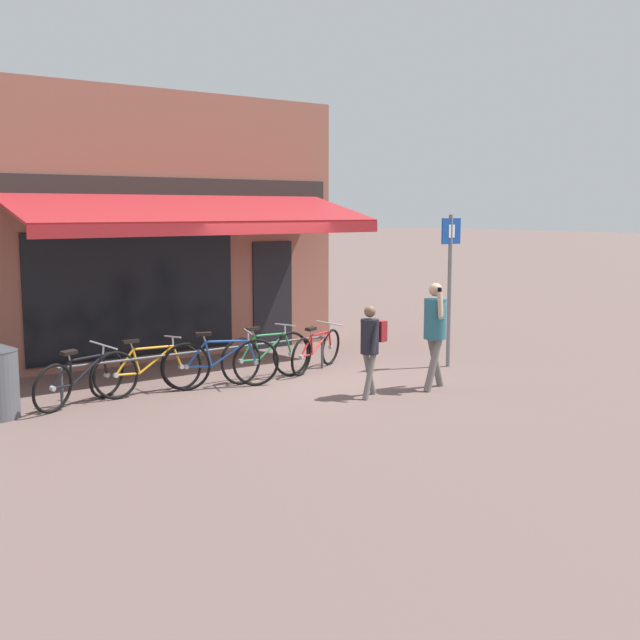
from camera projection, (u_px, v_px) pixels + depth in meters
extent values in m
plane|color=brown|center=(302.00, 379.00, 12.96)|extent=(160.00, 160.00, 0.00)
cube|color=#8E5647|center=(138.00, 226.00, 15.54)|extent=(7.05, 3.00, 4.82)
cube|color=black|center=(135.00, 294.00, 14.04)|extent=(3.88, 0.04, 2.20)
cube|color=black|center=(272.00, 295.00, 15.80)|extent=(0.90, 0.04, 2.10)
cube|color=#282623|center=(173.00, 190.00, 14.25)|extent=(6.70, 0.06, 0.44)
cube|color=maroon|center=(198.00, 208.00, 13.56)|extent=(6.35, 1.92, 0.50)
cube|color=maroon|center=(227.00, 229.00, 12.85)|extent=(6.35, 0.03, 0.20)
cylinder|color=#47494F|center=(206.00, 351.00, 12.41)|extent=(4.64, 0.04, 0.04)
cylinder|color=#47494F|center=(62.00, 388.00, 11.09)|extent=(0.04, 0.04, 0.55)
cylinder|color=#47494F|center=(322.00, 353.00, 13.80)|extent=(0.04, 0.04, 0.55)
torus|color=black|center=(107.00, 375.00, 11.59)|extent=(0.69, 0.41, 0.69)
cylinder|color=#9E9EA3|center=(107.00, 375.00, 11.59)|extent=(0.09, 0.09, 0.08)
torus|color=black|center=(53.00, 389.00, 10.72)|extent=(0.69, 0.41, 0.69)
cylinder|color=#9E9EA3|center=(53.00, 389.00, 10.72)|extent=(0.09, 0.09, 0.08)
cylinder|color=black|center=(88.00, 369.00, 11.23)|extent=(0.55, 0.21, 0.37)
cylinder|color=black|center=(87.00, 358.00, 11.16)|extent=(0.58, 0.28, 0.05)
cylinder|color=black|center=(71.00, 373.00, 10.96)|extent=(0.10, 0.12, 0.36)
cylinder|color=black|center=(63.00, 387.00, 10.87)|extent=(0.34, 0.18, 0.05)
cylinder|color=black|center=(61.00, 374.00, 10.80)|extent=(0.31, 0.11, 0.36)
cylinder|color=black|center=(105.00, 365.00, 11.51)|extent=(0.13, 0.13, 0.33)
cylinder|color=#9E9EA3|center=(69.00, 357.00, 10.87)|extent=(0.05, 0.06, 0.11)
cube|color=black|center=(69.00, 353.00, 10.84)|extent=(0.26, 0.19, 0.06)
cylinder|color=#9E9EA3|center=(103.00, 350.00, 11.42)|extent=(0.04, 0.05, 0.14)
cylinder|color=#9E9EA3|center=(104.00, 345.00, 11.40)|extent=(0.23, 0.48, 0.10)
torus|color=black|center=(181.00, 367.00, 12.18)|extent=(0.70, 0.11, 0.70)
cylinder|color=#9E9EA3|center=(181.00, 367.00, 12.18)|extent=(0.07, 0.07, 0.07)
torus|color=black|center=(116.00, 375.00, 11.54)|extent=(0.70, 0.11, 0.70)
cylinder|color=#9E9EA3|center=(116.00, 375.00, 11.54)|extent=(0.07, 0.07, 0.07)
cylinder|color=orange|center=(157.00, 359.00, 11.93)|extent=(0.59, 0.07, 0.37)
cylinder|color=orange|center=(153.00, 348.00, 11.89)|extent=(0.65, 0.04, 0.05)
cylinder|color=orange|center=(136.00, 361.00, 11.73)|extent=(0.12, 0.07, 0.37)
cylinder|color=orange|center=(128.00, 374.00, 11.65)|extent=(0.37, 0.04, 0.05)
cylinder|color=orange|center=(124.00, 362.00, 11.62)|extent=(0.32, 0.07, 0.37)
cylinder|color=orange|center=(177.00, 356.00, 12.13)|extent=(0.15, 0.07, 0.34)
cylinder|color=#9E9EA3|center=(132.00, 346.00, 11.68)|extent=(0.06, 0.04, 0.11)
cube|color=black|center=(131.00, 341.00, 11.67)|extent=(0.24, 0.11, 0.06)
cylinder|color=#9E9EA3|center=(173.00, 341.00, 12.08)|extent=(0.03, 0.04, 0.14)
cylinder|color=#9E9EA3|center=(172.00, 337.00, 12.07)|extent=(0.03, 0.52, 0.07)
torus|color=black|center=(256.00, 362.00, 12.40)|extent=(0.72, 0.29, 0.74)
cylinder|color=#9E9EA3|center=(256.00, 362.00, 12.40)|extent=(0.09, 0.08, 0.07)
torus|color=black|center=(186.00, 367.00, 12.07)|extent=(0.72, 0.29, 0.74)
cylinder|color=#9E9EA3|center=(186.00, 367.00, 12.07)|extent=(0.09, 0.08, 0.07)
cylinder|color=#1E4793|center=(230.00, 353.00, 12.25)|extent=(0.58, 0.23, 0.40)
cylinder|color=#1E4793|center=(227.00, 341.00, 12.21)|extent=(0.64, 0.24, 0.05)
cylinder|color=#1E4793|center=(208.00, 354.00, 12.15)|extent=(0.12, 0.06, 0.39)
cylinder|color=#1E4793|center=(199.00, 367.00, 12.13)|extent=(0.37, 0.15, 0.05)
cylinder|color=#1E4793|center=(196.00, 354.00, 12.09)|extent=(0.32, 0.14, 0.39)
cylinder|color=#1E4793|center=(252.00, 352.00, 12.36)|extent=(0.15, 0.08, 0.36)
cylinder|color=#9E9EA3|center=(204.00, 339.00, 12.09)|extent=(0.06, 0.04, 0.11)
cube|color=black|center=(203.00, 334.00, 12.08)|extent=(0.26, 0.17, 0.05)
cylinder|color=#9E9EA3|center=(248.00, 336.00, 12.30)|extent=(0.03, 0.03, 0.14)
cylinder|color=#9E9EA3|center=(248.00, 332.00, 12.29)|extent=(0.19, 0.50, 0.03)
torus|color=black|center=(291.00, 354.00, 13.14)|extent=(0.75, 0.12, 0.74)
cylinder|color=#9E9EA3|center=(291.00, 354.00, 13.14)|extent=(0.07, 0.07, 0.07)
torus|color=black|center=(241.00, 361.00, 12.51)|extent=(0.75, 0.12, 0.74)
cylinder|color=#9E9EA3|center=(241.00, 361.00, 12.51)|extent=(0.07, 0.07, 0.07)
cylinder|color=#23703D|center=(272.00, 346.00, 12.89)|extent=(0.56, 0.08, 0.40)
cylinder|color=#23703D|center=(270.00, 335.00, 12.84)|extent=(0.61, 0.06, 0.05)
cylinder|color=#23703D|center=(257.00, 348.00, 12.69)|extent=(0.11, 0.05, 0.39)
cylinder|color=#23703D|center=(250.00, 360.00, 12.62)|extent=(0.35, 0.05, 0.05)
cylinder|color=#23703D|center=(248.00, 349.00, 12.58)|extent=(0.30, 0.07, 0.39)
cylinder|color=#23703D|center=(288.00, 344.00, 13.09)|extent=(0.15, 0.05, 0.36)
cylinder|color=#9E9EA3|center=(253.00, 333.00, 12.63)|extent=(0.06, 0.03, 0.11)
cube|color=black|center=(252.00, 329.00, 12.62)|extent=(0.24, 0.11, 0.05)
cylinder|color=#9E9EA3|center=(285.00, 329.00, 13.03)|extent=(0.03, 0.03, 0.14)
cylinder|color=#9E9EA3|center=(285.00, 325.00, 13.03)|extent=(0.05, 0.52, 0.05)
torus|color=black|center=(331.00, 347.00, 14.09)|extent=(0.63, 0.37, 0.65)
cylinder|color=#9E9EA3|center=(331.00, 347.00, 14.09)|extent=(0.09, 0.09, 0.08)
torus|color=black|center=(301.00, 357.00, 13.15)|extent=(0.63, 0.37, 0.65)
cylinder|color=#9E9EA3|center=(301.00, 357.00, 13.15)|extent=(0.09, 0.09, 0.08)
cylinder|color=#B21E1E|center=(321.00, 342.00, 13.71)|extent=(0.56, 0.26, 0.35)
cylinder|color=#B21E1E|center=(320.00, 333.00, 13.65)|extent=(0.61, 0.31, 0.05)
cylinder|color=#B21E1E|center=(312.00, 345.00, 13.42)|extent=(0.11, 0.11, 0.34)
cylinder|color=#B21E1E|center=(307.00, 355.00, 13.32)|extent=(0.35, 0.19, 0.05)
cylinder|color=#B21E1E|center=(306.00, 346.00, 13.25)|extent=(0.31, 0.14, 0.34)
cylinder|color=#B21E1E|center=(330.00, 339.00, 14.01)|extent=(0.14, 0.12, 0.31)
cylinder|color=#9E9EA3|center=(311.00, 333.00, 13.33)|extent=(0.06, 0.05, 0.11)
cube|color=black|center=(311.00, 329.00, 13.31)|extent=(0.26, 0.20, 0.06)
cylinder|color=#9E9EA3|center=(329.00, 327.00, 13.92)|extent=(0.04, 0.05, 0.14)
cylinder|color=#9E9EA3|center=(330.00, 323.00, 13.91)|extent=(0.24, 0.48, 0.07)
cylinder|color=slate|center=(433.00, 366.00, 12.06)|extent=(0.33, 0.12, 0.81)
cylinder|color=slate|center=(435.00, 362.00, 12.34)|extent=(0.33, 0.12, 0.81)
cylinder|color=#286675|center=(435.00, 319.00, 12.11)|extent=(0.35, 0.35, 0.61)
sphere|color=tan|center=(436.00, 290.00, 12.05)|extent=(0.20, 0.20, 0.20)
cylinder|color=#286675|center=(431.00, 317.00, 12.32)|extent=(0.28, 0.15, 0.55)
cylinder|color=#286675|center=(442.00, 311.00, 11.90)|extent=(0.22, 0.18, 0.27)
cylinder|color=tan|center=(440.00, 306.00, 11.88)|extent=(0.15, 0.19, 0.41)
cube|color=black|center=(440.00, 292.00, 11.89)|extent=(0.02, 0.07, 0.14)
cylinder|color=slate|center=(369.00, 377.00, 11.56)|extent=(0.28, 0.13, 0.67)
cylinder|color=slate|center=(369.00, 374.00, 11.80)|extent=(0.28, 0.13, 0.67)
cylinder|color=black|center=(370.00, 336.00, 11.60)|extent=(0.31, 0.31, 0.51)
sphere|color=brown|center=(370.00, 312.00, 11.55)|extent=(0.17, 0.17, 0.17)
cylinder|color=black|center=(365.00, 335.00, 11.76)|extent=(0.23, 0.16, 0.45)
cylinder|color=black|center=(375.00, 338.00, 11.45)|extent=(0.23, 0.16, 0.45)
cube|color=maroon|center=(378.00, 331.00, 11.74)|extent=(0.18, 0.25, 0.30)
cylinder|color=slate|center=(449.00, 291.00, 13.83)|extent=(0.07, 0.07, 2.63)
cube|color=#14429E|center=(451.00, 231.00, 13.68)|extent=(0.44, 0.02, 0.44)
cube|color=white|center=(452.00, 231.00, 13.67)|extent=(0.14, 0.01, 0.22)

